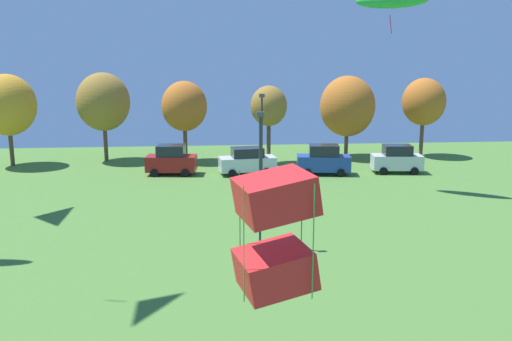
# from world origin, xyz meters

# --- Properties ---
(kite_flying_3) EXTENTS (4.83, 3.59, 3.21)m
(kite_flying_3) POSITION_xyz_m (9.56, 39.25, 13.18)
(kite_flying_3) COLOR green
(kite_flying_10) EXTENTS (1.57, 1.50, 2.25)m
(kite_flying_10) POSITION_xyz_m (-1.74, 11.22, 6.36)
(kite_flying_10) COLOR red
(parked_car_leftmost) EXTENTS (4.17, 2.39, 2.43)m
(parked_car_leftmost) POSITION_xyz_m (-6.04, 45.63, 1.19)
(parked_car_leftmost) COLOR maroon
(parked_car_leftmost) RESTS_ON ground
(parked_car_second_from_left) EXTENTS (4.74, 2.48, 2.20)m
(parked_car_second_from_left) POSITION_xyz_m (0.13, 45.23, 1.10)
(parked_car_second_from_left) COLOR silver
(parked_car_second_from_left) RESTS_ON ground
(parked_car_third_from_left) EXTENTS (4.48, 2.37, 2.44)m
(parked_car_third_from_left) POSITION_xyz_m (6.30, 44.59, 1.20)
(parked_car_third_from_left) COLOR #234299
(parked_car_third_from_left) RESTS_ON ground
(parked_car_rightmost_in_row) EXTENTS (4.20, 2.24, 2.33)m
(parked_car_rightmost_in_row) POSITION_xyz_m (12.48, 44.70, 1.15)
(parked_car_rightmost_in_row) COLOR silver
(parked_car_rightmost_in_row) RESTS_ON ground
(light_post_0) EXTENTS (0.36, 0.20, 7.11)m
(light_post_0) POSITION_xyz_m (0.50, 36.80, 3.97)
(light_post_0) COLOR #2D2D33
(light_post_0) RESTS_ON ground
(light_post_1) EXTENTS (0.36, 0.20, 6.84)m
(light_post_1) POSITION_xyz_m (-0.43, 28.06, 3.82)
(light_post_1) COLOR #2D2D33
(light_post_1) RESTS_ON ground
(treeline_tree_0) EXTENTS (4.83, 4.83, 8.00)m
(treeline_tree_0) POSITION_xyz_m (-20.28, 50.53, 5.32)
(treeline_tree_0) COLOR brown
(treeline_tree_0) RESTS_ON ground
(treeline_tree_1) EXTENTS (4.78, 4.78, 8.05)m
(treeline_tree_1) POSITION_xyz_m (-12.45, 52.14, 5.41)
(treeline_tree_1) COLOR brown
(treeline_tree_1) RESTS_ON ground
(treeline_tree_2) EXTENTS (4.10, 4.10, 7.31)m
(treeline_tree_2) POSITION_xyz_m (-5.13, 51.27, 5.04)
(treeline_tree_2) COLOR brown
(treeline_tree_2) RESTS_ON ground
(treeline_tree_3) EXTENTS (3.25, 3.25, 6.94)m
(treeline_tree_3) POSITION_xyz_m (2.37, 49.80, 5.11)
(treeline_tree_3) COLOR brown
(treeline_tree_3) RESTS_ON ground
(treeline_tree_4) EXTENTS (5.15, 5.15, 7.71)m
(treeline_tree_4) POSITION_xyz_m (10.04, 51.97, 4.86)
(treeline_tree_4) COLOR brown
(treeline_tree_4) RESTS_ON ground
(treeline_tree_5) EXTENTS (4.08, 4.08, 7.47)m
(treeline_tree_5) POSITION_xyz_m (17.43, 52.05, 5.21)
(treeline_tree_5) COLOR brown
(treeline_tree_5) RESTS_ON ground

